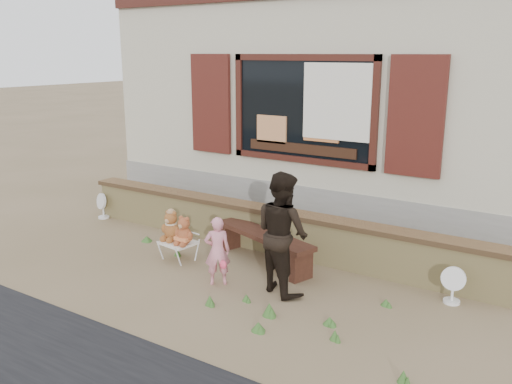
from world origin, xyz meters
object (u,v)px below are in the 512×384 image
Objects in this scene: bench at (264,241)px; teddy_bear_left at (171,225)px; child at (217,251)px; folding_chair at (178,243)px; adult at (282,233)px; teddy_bear_right at (184,230)px.

teddy_bear_left is at bearing -137.32° from bench.
child reaches higher than teddy_bear_left.
folding_chair is 1.85m from adult.
adult is (1.64, -0.07, 0.28)m from teddy_bear_right.
bench is at bearing -134.42° from child.
adult is (1.77, -0.09, 0.51)m from folding_chair.
teddy_bear_left is 0.28m from teddy_bear_right.
teddy_bear_right is at bearing -0.00° from teddy_bear_left.
adult is at bearing 161.84° from child.
adult is at bearing -25.90° from bench.
teddy_bear_right is at bearing -59.67° from child.
child is at bearing 42.46° from adult.
folding_chair is at bearing -0.00° from teddy_bear_left.
child is (-0.12, -0.94, 0.12)m from bench.
folding_chair is 1.06m from child.
child is at bearing -12.52° from folding_chair.
teddy_bear_right is (0.28, -0.04, -0.01)m from teddy_bear_left.
teddy_bear_left is 1.18m from child.
bench is at bearing 39.83° from teddy_bear_right.
child is at bearing -11.05° from teddy_bear_left.
folding_chair is at bearing -180.00° from teddy_bear_right.
folding_chair is 1.14× the size of teddy_bear_left.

